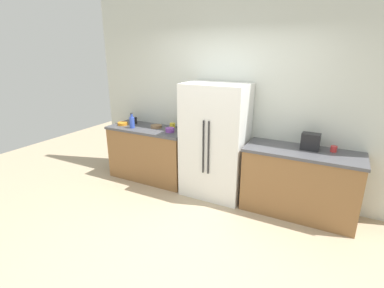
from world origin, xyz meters
TOP-DOWN VIEW (x-y plane):
  - ground_plane at (0.00, 0.00)m, footprint 9.92×9.92m
  - kitchen_back_panel at (0.00, 1.66)m, footprint 4.96×0.10m
  - counter_left at (-1.36, 1.31)m, footprint 1.43×0.62m
  - counter_right at (1.09, 1.31)m, footprint 1.48×0.62m
  - refrigerator at (-0.15, 1.29)m, footprint 0.93×0.63m
  - toaster at (1.16, 1.40)m, footprint 0.23×0.15m
  - bottle_a at (-1.60, 1.17)m, footprint 0.08×0.08m
  - cup_a at (1.44, 1.45)m, footprint 0.08×0.08m
  - cup_b at (-1.76, 1.43)m, footprint 0.09×0.09m
  - cup_c at (-1.00, 1.48)m, footprint 0.09×0.09m
  - bowl_a at (-1.25, 1.37)m, footprint 0.19×0.19m
  - bowl_b at (-0.91, 1.26)m, footprint 0.14×0.14m
  - bowl_c at (-1.87, 1.25)m, footprint 0.17×0.17m

SIDE VIEW (x-z plane):
  - ground_plane at x=0.00m, z-range 0.00..0.00m
  - counter_right at x=1.09m, z-range 0.00..0.91m
  - counter_left at x=-1.36m, z-range 0.00..0.91m
  - refrigerator at x=-0.15m, z-range 0.00..1.71m
  - bowl_a at x=-1.25m, z-range 0.91..0.96m
  - bowl_c at x=-1.87m, z-range 0.91..0.96m
  - bowl_b at x=-0.91m, z-range 0.91..0.98m
  - cup_a at x=1.44m, z-range 0.91..0.99m
  - cup_c at x=-1.00m, z-range 0.91..1.00m
  - cup_b at x=-1.76m, z-range 0.91..1.02m
  - bottle_a at x=-1.60m, z-range 0.89..1.14m
  - toaster at x=1.16m, z-range 0.91..1.13m
  - kitchen_back_panel at x=0.00m, z-range 0.00..3.06m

